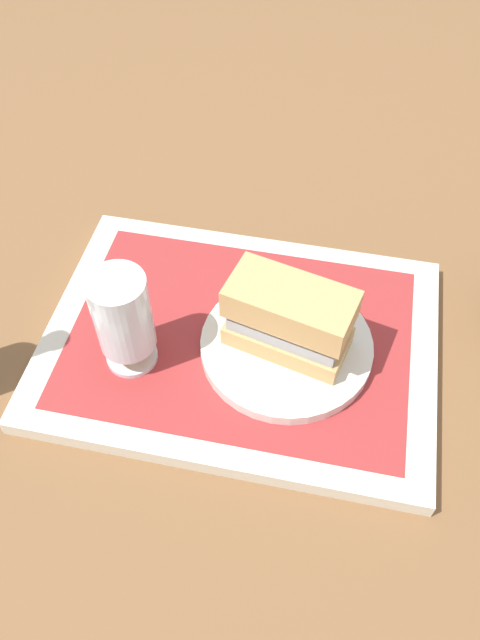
{
  "coord_description": "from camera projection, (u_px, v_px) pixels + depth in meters",
  "views": [
    {
      "loc": [
        -0.08,
        0.41,
        0.59
      ],
      "look_at": [
        0.0,
        0.0,
        0.05
      ],
      "focal_mm": 34.92,
      "sensor_mm": 36.0,
      "label": 1
    }
  ],
  "objects": [
    {
      "name": "beer_glass",
      "position": [
        123.0,
        318.0,
        0.63
      ],
      "size": [
        0.06,
        0.06,
        0.12
      ],
      "color": "silver",
      "rests_on": "placemat"
    },
    {
      "name": "ground_plane",
      "position": [
        240.0,
        347.0,
        0.72
      ],
      "size": [
        3.0,
        3.0,
        0.0
      ],
      "primitive_type": "plane",
      "color": "brown"
    },
    {
      "name": "plate",
      "position": [
        286.0,
        346.0,
        0.69
      ],
      "size": [
        0.19,
        0.19,
        0.01
      ],
      "primitive_type": "cylinder",
      "color": "silver",
      "rests_on": "placemat"
    },
    {
      "name": "sandwich",
      "position": [
        286.0,
        317.0,
        0.65
      ],
      "size": [
        0.14,
        0.09,
        0.08
      ],
      "rotation": [
        0.0,
        0.0,
        -0.23
      ],
      "color": "tan",
      "rests_on": "plate"
    },
    {
      "name": "tray",
      "position": [
        240.0,
        341.0,
        0.71
      ],
      "size": [
        0.44,
        0.32,
        0.02
      ],
      "primitive_type": "cube",
      "color": "beige",
      "rests_on": "ground_plane"
    },
    {
      "name": "placemat",
      "position": [
        240.0,
        336.0,
        0.7
      ],
      "size": [
        0.38,
        0.27,
        0.0
      ],
      "primitive_type": "cube",
      "color": "#9E2D2D",
      "rests_on": "tray"
    }
  ]
}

